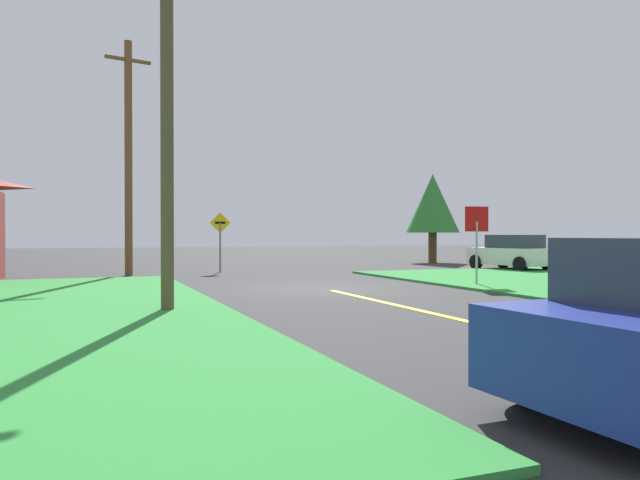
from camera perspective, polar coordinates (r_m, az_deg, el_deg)
The scene contains 8 objects.
ground_plane at distance 18.63m, azimuth -0.05°, elevation -4.53°, with size 120.00×120.00×0.00m, color #333333.
lane_stripe_center at distance 11.59m, azimuth 14.60°, elevation -7.63°, with size 0.20×14.00×0.01m, color yellow.
stop_sign at distance 19.75m, azimuth 14.53°, elevation 0.94°, with size 0.79×0.15×2.52m.
car_on_crossroad at distance 29.07m, azimuth 17.63°, elevation -1.14°, with size 2.42×4.16×1.62m.
utility_pole_near at distance 13.31m, azimuth -14.20°, elevation 11.43°, with size 1.77×0.60×8.05m.
utility_pole_mid at distance 25.38m, azimuth -17.58°, elevation 7.58°, with size 1.78×0.51×9.30m.
direction_sign at distance 26.53m, azimuth -9.38°, elevation 0.47°, with size 0.91×0.08×2.60m.
oak_tree_left at distance 35.63m, azimuth 10.55°, elevation 3.36°, with size 3.07×3.07×5.12m.
Camera 1 is at (-6.74, -17.29, 1.66)m, focal length 34.01 mm.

